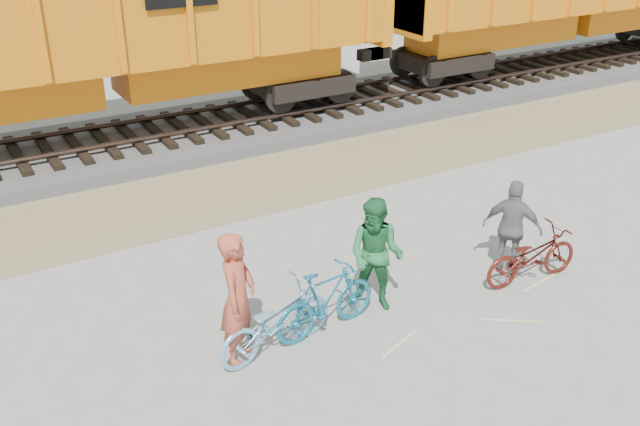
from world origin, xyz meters
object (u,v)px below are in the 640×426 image
Objects in this scene: hopper_car_center at (100,27)px; person_man at (376,255)px; bicycle_teal at (326,301)px; person_solo at (238,298)px; bicycle_maroon at (532,256)px; bicycle_blue at (276,321)px; person_woman at (512,228)px.

hopper_car_center is 7.73× the size of person_man.
person_man is (1.00, 0.20, 0.38)m from bicycle_teal.
bicycle_maroon is at bearing -54.30° from person_solo.
bicycle_blue is 4.51m from bicycle_maroon.
person_solo is at bearing 81.25° from bicycle_teal.
hopper_car_center is 8.42× the size of person_woman.
person_woman is (3.55, -0.06, 0.31)m from bicycle_teal.
person_woman is at bearing -65.61° from hopper_car_center.
bicycle_teal is 0.90× the size of person_solo.
bicycle_maroon is at bearing 39.02° from person_man.
bicycle_blue is (-0.29, -9.04, -2.51)m from hopper_car_center.
person_solo is at bearing -95.06° from hopper_car_center.
person_man is at bearing -44.69° from person_solo.
person_woman is at bearing -100.41° from bicycle_blue.
person_solo is (-4.99, 0.50, 0.50)m from bicycle_maroon.
bicycle_teal is 3.67m from bicycle_maroon.
bicycle_blue is at bearing -59.85° from person_solo.
bicycle_teal is 1.09m from person_man.
hopper_car_center is at bearing -3.41° from bicycle_teal.
bicycle_teal is 0.98× the size of bicycle_maroon.
bicycle_teal is at bearing 87.69° from bicycle_maroon.
bicycle_maroon is 1.07× the size of person_woman.
person_man is (-2.65, 0.66, 0.44)m from bicycle_maroon.
person_man is 2.56m from person_woman.
hopper_car_center reaches higher than bicycle_blue.
bicycle_maroon is 2.76m from person_man.
person_solo is at bearing 53.80° from person_woman.
person_woman is (4.89, -0.10, -0.14)m from person_solo.
bicycle_blue is 0.97× the size of person_solo.
bicycle_maroon is at bearing 159.05° from person_woman.
person_man is at bearing 49.15° from person_woman.
bicycle_teal reaches higher than bicycle_blue.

